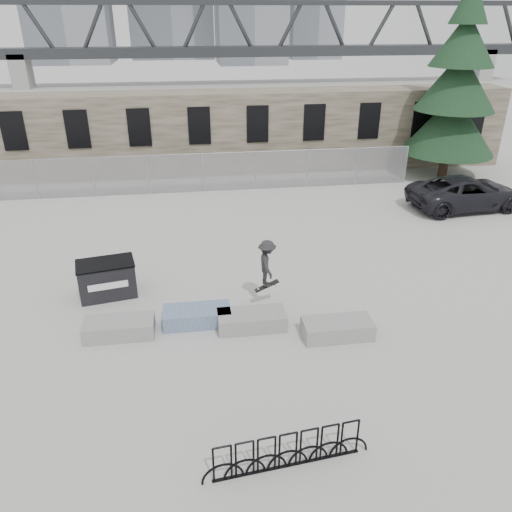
{
  "coord_description": "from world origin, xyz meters",
  "views": [
    {
      "loc": [
        -0.81,
        -12.58,
        8.44
      ],
      "look_at": [
        1.25,
        1.85,
        1.3
      ],
      "focal_mm": 35.0,
      "sensor_mm": 36.0,
      "label": 1
    }
  ],
  "objects_px": {
    "planter_far_left": "(119,327)",
    "skateboarder": "(267,264)",
    "bike_rack": "(288,451)",
    "planter_center_left": "(197,315)",
    "planter_center_right": "(252,320)",
    "suv": "(466,193)",
    "planter_offset": "(337,328)",
    "spruce_tree": "(456,89)",
    "dumpster": "(107,279)"
  },
  "relations": [
    {
      "from": "planter_offset",
      "to": "planter_center_right",
      "type": "bearing_deg",
      "value": 161.83
    },
    {
      "from": "planter_center_right",
      "to": "dumpster",
      "type": "relative_size",
      "value": 1.0
    },
    {
      "from": "planter_center_left",
      "to": "planter_center_right",
      "type": "height_order",
      "value": "same"
    },
    {
      "from": "skateboarder",
      "to": "planter_offset",
      "type": "bearing_deg",
      "value": -138.86
    },
    {
      "from": "planter_center_left",
      "to": "suv",
      "type": "relative_size",
      "value": 0.36
    },
    {
      "from": "planter_far_left",
      "to": "planter_center_right",
      "type": "bearing_deg",
      "value": -2.04
    },
    {
      "from": "dumpster",
      "to": "skateboarder",
      "type": "bearing_deg",
      "value": -26.21
    },
    {
      "from": "dumpster",
      "to": "spruce_tree",
      "type": "bearing_deg",
      "value": 21.91
    },
    {
      "from": "dumpster",
      "to": "bike_rack",
      "type": "relative_size",
      "value": 0.56
    },
    {
      "from": "planter_center_right",
      "to": "bike_rack",
      "type": "bearing_deg",
      "value": -89.4
    },
    {
      "from": "planter_center_left",
      "to": "planter_center_right",
      "type": "xyz_separation_m",
      "value": [
        1.59,
        -0.45,
        0.0
      ]
    },
    {
      "from": "planter_far_left",
      "to": "planter_center_right",
      "type": "distance_m",
      "value": 3.84
    },
    {
      "from": "planter_offset",
      "to": "skateboarder",
      "type": "bearing_deg",
      "value": 132.48
    },
    {
      "from": "planter_far_left",
      "to": "suv",
      "type": "relative_size",
      "value": 0.36
    },
    {
      "from": "dumpster",
      "to": "suv",
      "type": "height_order",
      "value": "suv"
    },
    {
      "from": "planter_offset",
      "to": "planter_far_left",
      "type": "bearing_deg",
      "value": 171.6
    },
    {
      "from": "planter_center_left",
      "to": "planter_offset",
      "type": "relative_size",
      "value": 1.0
    },
    {
      "from": "bike_rack",
      "to": "skateboarder",
      "type": "xyz_separation_m",
      "value": [
        0.58,
        6.26,
        1.07
      ]
    },
    {
      "from": "planter_center_left",
      "to": "spruce_tree",
      "type": "distance_m",
      "value": 19.93
    },
    {
      "from": "planter_center_right",
      "to": "spruce_tree",
      "type": "distance_m",
      "value": 19.13
    },
    {
      "from": "bike_rack",
      "to": "suv",
      "type": "relative_size",
      "value": 0.65
    },
    {
      "from": "planter_center_right",
      "to": "suv",
      "type": "bearing_deg",
      "value": 36.85
    },
    {
      "from": "dumpster",
      "to": "skateboarder",
      "type": "xyz_separation_m",
      "value": [
        5.06,
        -1.42,
        0.91
      ]
    },
    {
      "from": "planter_center_left",
      "to": "planter_far_left",
      "type": "bearing_deg",
      "value": -172.05
    },
    {
      "from": "planter_far_left",
      "to": "skateboarder",
      "type": "relative_size",
      "value": 1.18
    },
    {
      "from": "planter_far_left",
      "to": "planter_offset",
      "type": "distance_m",
      "value": 6.3
    },
    {
      "from": "planter_center_right",
      "to": "spruce_tree",
      "type": "bearing_deg",
      "value": 46.59
    },
    {
      "from": "planter_center_right",
      "to": "skateboarder",
      "type": "distance_m",
      "value": 1.79
    },
    {
      "from": "dumpster",
      "to": "planter_center_left",
      "type": "bearing_deg",
      "value": -47.08
    },
    {
      "from": "planter_center_right",
      "to": "skateboarder",
      "type": "bearing_deg",
      "value": 60.92
    },
    {
      "from": "bike_rack",
      "to": "planter_center_left",
      "type": "bearing_deg",
      "value": 106.48
    },
    {
      "from": "planter_center_right",
      "to": "bike_rack",
      "type": "xyz_separation_m",
      "value": [
        0.05,
        -5.12,
        0.17
      ]
    },
    {
      "from": "planter_center_right",
      "to": "skateboarder",
      "type": "relative_size",
      "value": 1.18
    },
    {
      "from": "suv",
      "to": "spruce_tree",
      "type": "bearing_deg",
      "value": -20.21
    },
    {
      "from": "bike_rack",
      "to": "skateboarder",
      "type": "bearing_deg",
      "value": 84.73
    },
    {
      "from": "planter_offset",
      "to": "suv",
      "type": "bearing_deg",
      "value": 45.98
    },
    {
      "from": "planter_offset",
      "to": "spruce_tree",
      "type": "distance_m",
      "value": 18.23
    },
    {
      "from": "planter_far_left",
      "to": "spruce_tree",
      "type": "distance_m",
      "value": 21.8
    },
    {
      "from": "bike_rack",
      "to": "dumpster",
      "type": "bearing_deg",
      "value": 120.32
    },
    {
      "from": "planter_offset",
      "to": "skateboarder",
      "type": "height_order",
      "value": "skateboarder"
    },
    {
      "from": "planter_center_right",
      "to": "bike_rack",
      "type": "relative_size",
      "value": 0.56
    },
    {
      "from": "dumpster",
      "to": "bike_rack",
      "type": "height_order",
      "value": "dumpster"
    },
    {
      "from": "suv",
      "to": "planter_center_left",
      "type": "bearing_deg",
      "value": 117.17
    },
    {
      "from": "skateboarder",
      "to": "planter_center_left",
      "type": "bearing_deg",
      "value": 105.73
    },
    {
      "from": "planter_center_left",
      "to": "bike_rack",
      "type": "height_order",
      "value": "bike_rack"
    },
    {
      "from": "planter_far_left",
      "to": "suv",
      "type": "distance_m",
      "value": 17.42
    },
    {
      "from": "planter_far_left",
      "to": "planter_center_right",
      "type": "height_order",
      "value": "same"
    },
    {
      "from": "planter_center_left",
      "to": "planter_offset",
      "type": "bearing_deg",
      "value": -17.22
    },
    {
      "from": "planter_far_left",
      "to": "bike_rack",
      "type": "bearing_deg",
      "value": -53.46
    },
    {
      "from": "planter_center_left",
      "to": "dumpster",
      "type": "height_order",
      "value": "dumpster"
    }
  ]
}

